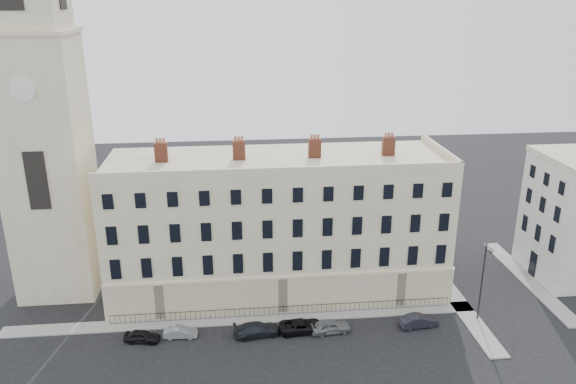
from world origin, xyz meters
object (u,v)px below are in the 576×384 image
Objects in this scene: car_e at (330,326)px; car_f at (419,321)px; car_c at (257,329)px; streetlamp at (483,278)px; car_a at (142,336)px; car_b at (181,332)px; car_d at (302,326)px.

car_e is 8.93m from car_f.
car_c is 22.92m from streetlamp.
car_f reaches higher than car_a.
car_d reaches higher than car_b.
car_f reaches higher than car_b.
car_f is (23.51, -0.57, 0.11)m from car_b.
car_f is at bearing -89.11° from car_b.
streetlamp reaches higher than car_f.
car_f is at bearing -80.55° from car_a.
streetlamp is (29.94, 0.03, 4.18)m from car_b.
car_b is at bearing 86.54° from car_d.
car_f is at bearing -93.56° from car_d.
car_e is at bearing 83.45° from car_f.
car_c is at bearing -91.29° from car_b.
car_b is at bearing 168.59° from streetlamp.
car_c reaches higher than car_a.
car_c reaches higher than car_d.
streetlamp is (6.43, 0.61, 4.08)m from car_f.
car_d is 11.70m from car_f.
car_d is at bearing -79.77° from car_a.
car_b is (3.58, 0.37, -0.04)m from car_a.
car_c is at bearing 82.54° from car_f.
car_f is at bearing -97.89° from car_c.
car_b is 0.71× the size of car_c.
car_e is 1.01× the size of car_f.
car_b is at bearing 78.93° from car_c.
streetlamp is (15.36, 0.69, 4.05)m from car_e.
car_e reaches higher than car_a.
car_e is at bearing -99.86° from car_d.
car_e reaches higher than car_d.
car_c is 1.01× the size of car_d.
streetlamp reaches higher than car_d.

